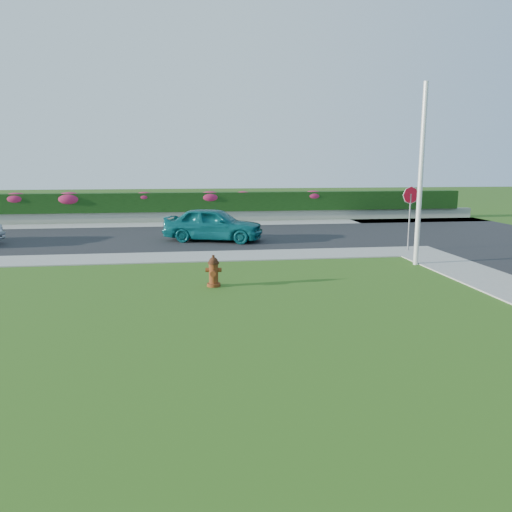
{
  "coord_description": "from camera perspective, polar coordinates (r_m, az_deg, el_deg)",
  "views": [
    {
      "loc": [
        -1.7,
        -9.03,
        3.37
      ],
      "look_at": [
        0.1,
        4.13,
        0.9
      ],
      "focal_mm": 35.0,
      "sensor_mm": 36.0,
      "label": 1
    }
  ],
  "objects": [
    {
      "name": "fire_hydrant",
      "position": [
        13.87,
        -4.87,
        -1.79
      ],
      "size": [
        0.46,
        0.43,
        0.88
      ],
      "rotation": [
        0.0,
        0.0,
        -0.13
      ],
      "color": "#511B0C",
      "rests_on": "ground"
    },
    {
      "name": "flower_clump_a",
      "position": [
        31.08,
        -25.71,
        5.92
      ],
      "size": [
        1.35,
        0.87,
        0.68
      ],
      "primitive_type": "ellipsoid",
      "color": "#AC1D50",
      "rests_on": "hedge"
    },
    {
      "name": "sedan_teal",
      "position": [
        21.82,
        -4.89,
        3.65
      ],
      "size": [
        4.61,
        2.98,
        1.46
      ],
      "primitive_type": "imported",
      "rotation": [
        0.0,
        0.0,
        1.25
      ],
      "color": "#0D5E64",
      "rests_on": "street_far"
    },
    {
      "name": "retaining_wall",
      "position": [
        29.69,
        -6.41,
        4.53
      ],
      "size": [
        34.0,
        0.4,
        0.6
      ],
      "primitive_type": "cube",
      "color": "gray",
      "rests_on": "ground"
    },
    {
      "name": "hedge",
      "position": [
        29.72,
        -6.45,
        6.18
      ],
      "size": [
        32.0,
        0.9,
        1.1
      ],
      "primitive_type": "cube",
      "color": "black",
      "rests_on": "retaining_wall"
    },
    {
      "name": "flower_clump_b",
      "position": [
        30.33,
        -20.53,
        6.13
      ],
      "size": [
        1.55,
        1.0,
        0.77
      ],
      "primitive_type": "ellipsoid",
      "color": "#AC1D50",
      "rests_on": "hedge"
    },
    {
      "name": "sidewalk_far",
      "position": [
        18.83,
        -20.84,
        -0.41
      ],
      "size": [
        24.0,
        2.0,
        0.04
      ],
      "primitive_type": "cube",
      "color": "gray",
      "rests_on": "ground"
    },
    {
      "name": "flower_clump_d",
      "position": [
        29.62,
        -5.27,
        6.71
      ],
      "size": [
        1.4,
        0.9,
        0.7
      ],
      "primitive_type": "ellipsoid",
      "color": "#AC1D50",
      "rests_on": "hedge"
    },
    {
      "name": "utility_pole",
      "position": [
        17.4,
        18.31,
        8.69
      ],
      "size": [
        0.16,
        0.16,
        5.94
      ],
      "primitive_type": "cylinder",
      "color": "silver",
      "rests_on": "ground"
    },
    {
      "name": "street_far",
      "position": [
        23.5,
        -15.78,
        1.94
      ],
      "size": [
        26.0,
        8.0,
        0.04
      ],
      "primitive_type": "cube",
      "color": "black",
      "rests_on": "ground"
    },
    {
      "name": "flower_clump_f",
      "position": [
        30.53,
        6.54,
        6.86
      ],
      "size": [
        1.25,
        0.81,
        0.63
      ],
      "primitive_type": "ellipsoid",
      "color": "#AC1D50",
      "rests_on": "hedge"
    },
    {
      "name": "flower_clump_e",
      "position": [
        29.77,
        -1.48,
        6.89
      ],
      "size": [
        1.09,
        0.7,
        0.54
      ],
      "primitive_type": "ellipsoid",
      "color": "#AC1D50",
      "rests_on": "hedge"
    },
    {
      "name": "flower_clump_c",
      "position": [
        29.69,
        -12.63,
        6.6
      ],
      "size": [
        1.17,
        0.75,
        0.58
      ],
      "primitive_type": "ellipsoid",
      "color": "#AC1D50",
      "rests_on": "hedge"
    },
    {
      "name": "curb_corner",
      "position": [
        20.3,
        17.73,
        0.53
      ],
      "size": [
        2.0,
        2.0,
        0.04
      ],
      "primitive_type": "cube",
      "color": "gray",
      "rests_on": "ground"
    },
    {
      "name": "stop_sign",
      "position": [
        20.18,
        17.23,
        5.79
      ],
      "size": [
        0.68,
        0.12,
        2.52
      ],
      "rotation": [
        0.0,
        0.0,
        -0.26
      ],
      "color": "slate",
      "rests_on": "ground"
    },
    {
      "name": "sidewalk_beyond",
      "position": [
        28.24,
        -6.32,
        3.65
      ],
      "size": [
        34.0,
        2.0,
        0.04
      ],
      "primitive_type": "cube",
      "color": "gray",
      "rests_on": "ground"
    },
    {
      "name": "ground",
      "position": [
        9.78,
        2.76,
        -9.62
      ],
      "size": [
        120.0,
        120.0,
        0.0
      ],
      "primitive_type": "plane",
      "color": "black",
      "rests_on": "ground"
    }
  ]
}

